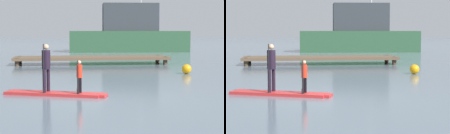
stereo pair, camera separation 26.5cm
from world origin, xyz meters
The scene contains 7 objects.
ground_plane centered at (0.00, 0.00, 0.00)m, with size 240.00×240.00×0.00m, color slate.
paddleboard_near centered at (-1.45, 0.68, 0.05)m, with size 3.50×1.92×0.10m.
paddler_adult centered at (-1.76, 0.80, 1.03)m, with size 0.37×0.48×1.63m.
paddler_child_solo centered at (-0.67, 0.35, 0.71)m, with size 0.25×0.37×1.10m.
fishing_boat_white_large centered at (6.25, 30.27, 1.91)m, with size 12.36×4.56×9.81m.
floating_dock centered at (0.92, 14.14, 0.40)m, with size 9.97×2.70×0.49m.
mooring_buoy_near centered at (5.14, 7.11, 0.24)m, with size 0.48×0.48×0.48m, color orange.
Camera 1 is at (-1.49, -13.79, 2.16)m, focal length 68.93 mm.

